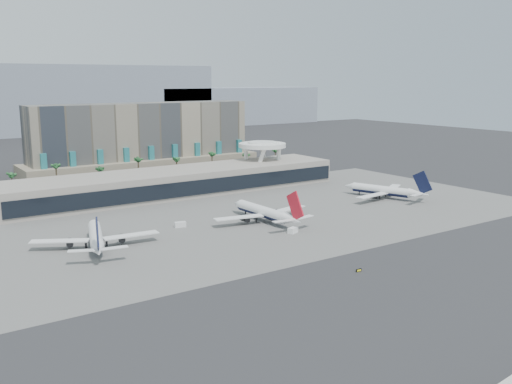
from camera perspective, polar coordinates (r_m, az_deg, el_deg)
ground at (r=194.70m, az=6.95°, el=-5.49°), size 900.00×900.00×0.00m
apron_pad at (r=237.24m, az=-1.83°, el=-2.35°), size 260.00×130.00×0.06m
mountain_ridge at (r=628.68m, az=-20.57°, el=8.19°), size 680.00×60.00×70.00m
hotel at (r=343.51m, az=-11.22°, el=4.52°), size 140.00×30.00×42.00m
terminal at (r=282.75m, az=-7.83°, el=1.11°), size 170.00×32.50×14.50m
saucer_structure at (r=314.11m, az=0.63°, el=4.42°), size 26.00×26.00×21.89m
palm_row at (r=316.43m, az=-9.57°, el=2.86°), size 157.80×2.80×13.10m
airliner_left at (r=198.90m, az=-15.71°, el=-4.33°), size 41.21×42.69×15.15m
airliner_centre at (r=226.12m, az=0.88°, el=-2.01°), size 43.75×45.04×15.55m
airliner_right at (r=277.22m, az=12.72°, el=0.16°), size 40.67×42.05×15.09m
service_vehicle_a at (r=220.20m, az=-7.59°, el=-3.25°), size 4.64×3.09×2.08m
service_vehicle_b at (r=210.69m, az=3.71°, el=-3.84°), size 4.55×3.57×2.05m
taxiway_sign at (r=171.97m, az=10.24°, el=-7.71°), size 2.00×0.44×0.90m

